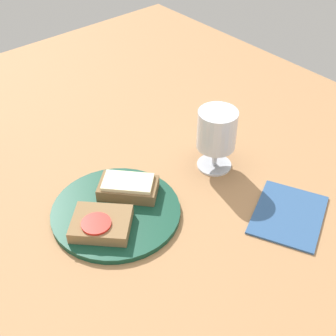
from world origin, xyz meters
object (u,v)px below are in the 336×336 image
Objects in this scene: plate at (116,212)px; napkin at (288,215)px; wine_glass at (217,132)px; sandwich_with_tomato at (101,224)px; sandwich_with_cheese at (128,187)px.

plate is 30.76cm from napkin.
plate is at bearing 175.58° from wine_glass.
napkin is (23.05, -20.36, -0.32)cm from plate.
napkin is (27.51, -18.29, -1.96)cm from sandwich_with_tomato.
plate is 1.83× the size of sandwich_with_tomato.
sandwich_with_cheese reaches higher than sandwich_with_tomato.
wine_glass reaches higher than sandwich_with_cheese.
plate is at bearing 138.54° from napkin.
wine_glass is at bearing -4.42° from plate.
sandwich_with_tomato is at bearing -155.01° from sandwich_with_cheese.
plate is 1.81× the size of wine_glass.
plate is at bearing -154.98° from sandwich_with_cheese.
sandwich_with_cheese is 0.82× the size of napkin.
wine_glass is at bearing 90.37° from napkin.
sandwich_with_tomato is 0.86× the size of napkin.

